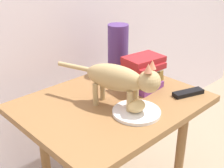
{
  "coord_description": "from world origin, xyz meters",
  "views": [
    {
      "loc": [
        -0.8,
        -0.84,
        1.23
      ],
      "look_at": [
        0.0,
        0.0,
        0.7
      ],
      "focal_mm": 47.24,
      "sensor_mm": 36.0,
      "label": 1
    }
  ],
  "objects_px": {
    "cat": "(121,79)",
    "tv_remote": "(188,93)",
    "plate": "(136,112)",
    "book_stack": "(143,73)",
    "side_table": "(112,117)",
    "bread_roll": "(137,106)",
    "green_vase": "(118,50)"
  },
  "relations": [
    {
      "from": "side_table",
      "to": "book_stack",
      "type": "relative_size",
      "value": 4.08
    },
    {
      "from": "tv_remote",
      "to": "side_table",
      "type": "bearing_deg",
      "value": 164.51
    },
    {
      "from": "cat",
      "to": "bread_roll",
      "type": "bearing_deg",
      "value": -86.67
    },
    {
      "from": "cat",
      "to": "plate",
      "type": "bearing_deg",
      "value": -81.73
    },
    {
      "from": "side_table",
      "to": "plate",
      "type": "height_order",
      "value": "plate"
    },
    {
      "from": "plate",
      "to": "tv_remote",
      "type": "bearing_deg",
      "value": -9.82
    },
    {
      "from": "bread_roll",
      "to": "green_vase",
      "type": "bearing_deg",
      "value": 55.17
    },
    {
      "from": "cat",
      "to": "tv_remote",
      "type": "height_order",
      "value": "cat"
    },
    {
      "from": "plate",
      "to": "bread_roll",
      "type": "distance_m",
      "value": 0.03
    },
    {
      "from": "side_table",
      "to": "cat",
      "type": "height_order",
      "value": "cat"
    },
    {
      "from": "cat",
      "to": "tv_remote",
      "type": "relative_size",
      "value": 3.08
    },
    {
      "from": "side_table",
      "to": "plate",
      "type": "bearing_deg",
      "value": -92.63
    },
    {
      "from": "side_table",
      "to": "green_vase",
      "type": "relative_size",
      "value": 2.95
    },
    {
      "from": "side_table",
      "to": "green_vase",
      "type": "height_order",
      "value": "green_vase"
    },
    {
      "from": "cat",
      "to": "green_vase",
      "type": "relative_size",
      "value": 1.73
    },
    {
      "from": "plate",
      "to": "bread_roll",
      "type": "height_order",
      "value": "bread_roll"
    },
    {
      "from": "side_table",
      "to": "cat",
      "type": "xyz_separation_m",
      "value": [
        -0.02,
        -0.07,
        0.22
      ]
    },
    {
      "from": "side_table",
      "to": "bread_roll",
      "type": "bearing_deg",
      "value": -94.93
    },
    {
      "from": "bread_roll",
      "to": "green_vase",
      "type": "distance_m",
      "value": 0.45
    },
    {
      "from": "cat",
      "to": "tv_remote",
      "type": "distance_m",
      "value": 0.36
    },
    {
      "from": "tv_remote",
      "to": "bread_roll",
      "type": "bearing_deg",
      "value": -169.11
    },
    {
      "from": "green_vase",
      "to": "tv_remote",
      "type": "xyz_separation_m",
      "value": [
        0.05,
        -0.4,
        -0.12
      ]
    },
    {
      "from": "cat",
      "to": "book_stack",
      "type": "xyz_separation_m",
      "value": [
        0.21,
        0.06,
        -0.05
      ]
    },
    {
      "from": "side_table",
      "to": "green_vase",
      "type": "xyz_separation_m",
      "value": [
        0.24,
        0.2,
        0.22
      ]
    },
    {
      "from": "cat",
      "to": "side_table",
      "type": "bearing_deg",
      "value": 75.52
    },
    {
      "from": "book_stack",
      "to": "green_vase",
      "type": "height_order",
      "value": "green_vase"
    },
    {
      "from": "bread_roll",
      "to": "tv_remote",
      "type": "relative_size",
      "value": 0.53
    },
    {
      "from": "plate",
      "to": "book_stack",
      "type": "xyz_separation_m",
      "value": [
        0.2,
        0.14,
        0.07
      ]
    },
    {
      "from": "plate",
      "to": "tv_remote",
      "type": "xyz_separation_m",
      "value": [
        0.3,
        -0.05,
        0.0
      ]
    },
    {
      "from": "cat",
      "to": "tv_remote",
      "type": "xyz_separation_m",
      "value": [
        0.31,
        -0.13,
        -0.12
      ]
    },
    {
      "from": "book_stack",
      "to": "side_table",
      "type": "bearing_deg",
      "value": 176.77
    },
    {
      "from": "tv_remote",
      "to": "book_stack",
      "type": "bearing_deg",
      "value": 136.4
    }
  ]
}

